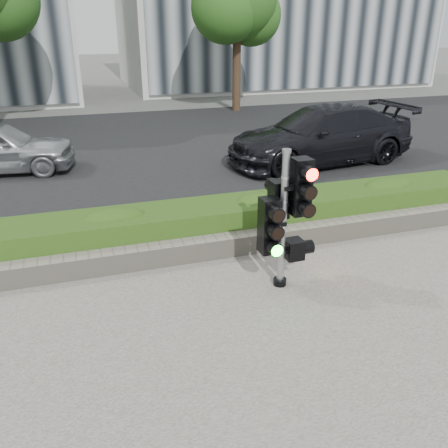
# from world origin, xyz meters

# --- Properties ---
(ground) EXTENTS (120.00, 120.00, 0.00)m
(ground) POSITION_xyz_m (0.00, 0.00, 0.00)
(ground) COLOR #51514C
(ground) RESTS_ON ground
(road) EXTENTS (60.00, 13.00, 0.02)m
(road) POSITION_xyz_m (0.00, 10.00, 0.01)
(road) COLOR black
(road) RESTS_ON ground
(curb) EXTENTS (60.00, 0.25, 0.12)m
(curb) POSITION_xyz_m (0.00, 3.15, 0.06)
(curb) COLOR gray
(curb) RESTS_ON ground
(stone_wall) EXTENTS (12.00, 0.32, 0.34)m
(stone_wall) POSITION_xyz_m (0.00, 1.90, 0.20)
(stone_wall) COLOR gray
(stone_wall) RESTS_ON sidewalk
(hedge) EXTENTS (12.00, 1.00, 0.68)m
(hedge) POSITION_xyz_m (0.00, 2.55, 0.37)
(hedge) COLOR #4B7624
(hedge) RESTS_ON sidewalk
(tree_right) EXTENTS (4.10, 3.58, 6.53)m
(tree_right) POSITION_xyz_m (5.48, 15.55, 4.48)
(tree_right) COLOR black
(tree_right) RESTS_ON ground
(traffic_signal) EXTENTS (0.72, 0.53, 2.09)m
(traffic_signal) POSITION_xyz_m (1.05, 0.71, 1.19)
(traffic_signal) COLOR black
(traffic_signal) RESTS_ON sidewalk
(car_dark) EXTENTS (5.57, 2.70, 1.56)m
(car_dark) POSITION_xyz_m (4.88, 6.63, 0.80)
(car_dark) COLOR black
(car_dark) RESTS_ON road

